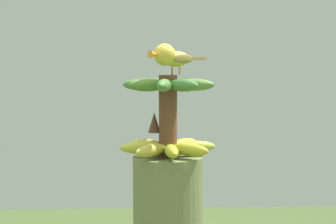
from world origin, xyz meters
TOP-DOWN VIEW (x-y plane):
  - banana_bunch at (-0.00, -0.00)m, footprint 0.28×0.28m
  - perched_bird at (0.01, 0.01)m, footprint 0.16×0.18m

SIDE VIEW (x-z plane):
  - banana_bunch at x=0.00m, z-range 1.21..1.45m
  - perched_bird at x=0.01m, z-range 1.46..1.55m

